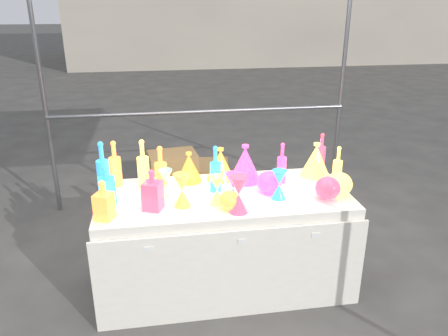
{
  "coord_description": "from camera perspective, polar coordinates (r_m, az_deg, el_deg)",
  "views": [
    {
      "loc": [
        -0.46,
        -2.84,
        2.06
      ],
      "look_at": [
        0.0,
        0.0,
        0.95
      ],
      "focal_mm": 35.0,
      "sensor_mm": 36.0,
      "label": 1
    }
  ],
  "objects": [
    {
      "name": "cardboard_box_flat",
      "position": [
        5.69,
        -3.21,
        0.24
      ],
      "size": [
        0.81,
        0.62,
        0.06
      ],
      "primitive_type": "cube",
      "rotation": [
        0.0,
        0.0,
        -0.13
      ],
      "color": "tan",
      "rests_on": "ground"
    },
    {
      "name": "display_table",
      "position": [
        3.33,
        0.03,
        -9.35
      ],
      "size": [
        1.84,
        0.83,
        0.75
      ],
      "color": "white",
      "rests_on": "ground"
    },
    {
      "name": "decanter_1",
      "position": [
        2.92,
        -9.33,
        -2.81
      ],
      "size": [
        0.15,
        0.15,
        0.28
      ],
      "primitive_type": null,
      "rotation": [
        0.0,
        0.0,
        -0.38
      ],
      "color": "#E75118",
      "rests_on": "display_table"
    },
    {
      "name": "decanter_2",
      "position": [
        3.07,
        -15.08,
        -2.17
      ],
      "size": [
        0.13,
        0.13,
        0.27
      ],
      "primitive_type": null,
      "rotation": [
        0.0,
        0.0,
        0.13
      ],
      "color": "#188834",
      "rests_on": "display_table"
    },
    {
      "name": "hourglass_1",
      "position": [
        2.97,
        1.22,
        -2.71
      ],
      "size": [
        0.13,
        0.13,
        0.22
      ],
      "primitive_type": null,
      "rotation": [
        0.0,
        0.0,
        -0.19
      ],
      "color": "#1E61B2",
      "rests_on": "display_table"
    },
    {
      "name": "hourglass_3",
      "position": [
        3.12,
        -7.6,
        -1.92
      ],
      "size": [
        0.1,
        0.1,
        0.2
      ],
      "primitive_type": null,
      "rotation": [
        0.0,
        0.0,
        0.0
      ],
      "color": "#BB2596",
      "rests_on": "display_table"
    },
    {
      "name": "globe_3",
      "position": [
        3.17,
        5.89,
        -2.02
      ],
      "size": [
        0.2,
        0.2,
        0.14
      ],
      "primitive_type": null,
      "rotation": [
        0.0,
        0.0,
        -0.12
      ],
      "color": "#1E61B2",
      "rests_on": "display_table"
    },
    {
      "name": "globe_1",
      "position": [
        3.22,
        14.76,
        -2.2
      ],
      "size": [
        0.23,
        0.23,
        0.15
      ],
      "primitive_type": null,
      "rotation": [
        0.0,
        0.0,
        -0.25
      ],
      "color": "#127375",
      "rests_on": "display_table"
    },
    {
      "name": "lampshade_0",
      "position": [
        3.35,
        -4.57,
        0.16
      ],
      "size": [
        0.25,
        0.25,
        0.23
      ],
      "primitive_type": null,
      "rotation": [
        0.0,
        0.0,
        0.31
      ],
      "color": "#C4D42C",
      "rests_on": "display_table"
    },
    {
      "name": "lampshade_2",
      "position": [
        3.34,
        2.77,
        0.66
      ],
      "size": [
        0.29,
        0.29,
        0.29
      ],
      "primitive_type": null,
      "rotation": [
        0.0,
        0.0,
        -0.19
      ],
      "color": "#1E61B2",
      "rests_on": "display_table"
    },
    {
      "name": "bottle_1",
      "position": [
        3.23,
        -15.55,
        0.08
      ],
      "size": [
        0.11,
        0.11,
        0.39
      ],
      "primitive_type": null,
      "rotation": [
        0.0,
        0.0,
        0.2
      ],
      "color": "#188834",
      "rests_on": "display_table"
    },
    {
      "name": "globe_0",
      "position": [
        2.91,
        0.71,
        -4.38
      ],
      "size": [
        0.19,
        0.19,
        0.12
      ],
      "primitive_type": null,
      "rotation": [
        0.0,
        0.0,
        0.39
      ],
      "color": "#B9113D",
      "rests_on": "display_table"
    },
    {
      "name": "bottle_10",
      "position": [
        3.33,
        7.56,
        0.7
      ],
      "size": [
        0.09,
        0.09,
        0.32
      ],
      "primitive_type": null,
      "rotation": [
        0.0,
        0.0,
        0.33
      ],
      "color": "#1E61B2",
      "rests_on": "display_table"
    },
    {
      "name": "hourglass_0",
      "position": [
        2.85,
        1.94,
        -3.49
      ],
      "size": [
        0.13,
        0.13,
        0.25
      ],
      "primitive_type": null,
      "rotation": [
        0.0,
        0.0,
        -0.01
      ],
      "color": "#E75118",
      "rests_on": "display_table"
    },
    {
      "name": "lampshade_1",
      "position": [
        3.37,
        -0.45,
        0.57
      ],
      "size": [
        0.24,
        0.24,
        0.26
      ],
      "primitive_type": null,
      "rotation": [
        0.0,
        0.0,
        0.1
      ],
      "color": "#C4D42C",
      "rests_on": "display_table"
    },
    {
      "name": "lampshade_3",
      "position": [
        3.51,
        11.9,
        1.1
      ],
      "size": [
        0.3,
        0.3,
        0.27
      ],
      "primitive_type": null,
      "rotation": [
        0.0,
        0.0,
        0.41
      ],
      "color": "#127375",
      "rests_on": "display_table"
    },
    {
      "name": "hourglass_2",
      "position": [
        2.98,
        -0.9,
        -2.88
      ],
      "size": [
        0.13,
        0.13,
        0.2
      ],
      "primitive_type": null,
      "rotation": [
        0.0,
        0.0,
        -0.36
      ],
      "color": "#127375",
      "rests_on": "display_table"
    },
    {
      "name": "cardboard_box_closed",
      "position": [
        5.16,
        -6.68,
        -0.14
      ],
      "size": [
        0.59,
        0.46,
        0.4
      ],
      "primitive_type": "cube",
      "rotation": [
        0.0,
        0.0,
        0.12
      ],
      "color": "tan",
      "rests_on": "ground"
    },
    {
      "name": "bottle_7",
      "position": [
        3.14,
        -1.12,
        -0.09
      ],
      "size": [
        0.09,
        0.09,
        0.35
      ],
      "primitive_type": null,
      "rotation": [
        0.0,
        0.0,
        -0.11
      ],
      "color": "#188834",
      "rests_on": "display_table"
    },
    {
      "name": "bottle_4",
      "position": [
        3.26,
        -10.53,
        0.56
      ],
      "size": [
        0.1,
        0.1,
        0.37
      ],
      "primitive_type": null,
      "rotation": [
        0.0,
        0.0,
        -0.18
      ],
      "color": "#127375",
      "rests_on": "display_table"
    },
    {
      "name": "bottle_0",
      "position": [
        3.34,
        -14.06,
        0.59
      ],
      "size": [
        0.11,
        0.11,
        0.35
      ],
      "primitive_type": null,
      "rotation": [
        0.0,
        0.0,
        -0.33
      ],
      "color": "#B9113D",
      "rests_on": "display_table"
    },
    {
      "name": "bottle_6",
      "position": [
        3.17,
        -8.26,
        -0.11
      ],
      "size": [
        0.11,
        0.11,
        0.35
      ],
      "primitive_type": null,
      "rotation": [
        0.0,
        0.0,
        -0.31
      ],
      "color": "#B9113D",
      "rests_on": "display_table"
    },
    {
      "name": "ground",
      "position": [
        3.54,
        0.0,
        -14.5
      ],
      "size": [
        80.0,
        80.0,
        0.0
      ],
      "primitive_type": "plane",
      "color": "#5C5A55",
      "rests_on": "ground"
    },
    {
      "name": "globe_2",
      "position": [
        3.14,
        13.41,
        -2.69
      ],
      "size": [
        0.19,
        0.19,
        0.14
      ],
      "primitive_type": null,
      "rotation": [
        0.0,
        0.0,
        0.05
      ],
      "color": "#E75118",
      "rests_on": "display_table"
    },
    {
      "name": "hourglass_5",
      "position": [
        3.07,
        7.21,
        -2.15
      ],
      "size": [
        0.13,
        0.13,
        0.21
      ],
      "primitive_type": null,
      "rotation": [
        0.0,
        0.0,
        -0.31
      ],
      "color": "#188834",
      "rests_on": "display_table"
    },
    {
      "name": "bottle_11",
      "position": [
        3.35,
        14.61,
        0.23
      ],
      "size": [
        0.08,
        0.08,
        0.31
      ],
      "primitive_type": null,
      "rotation": [
        0.0,
        0.0,
        0.13
      ],
      "color": "#127375",
      "rests_on": "display_table"
    },
    {
      "name": "decanter_0",
      "position": [
        2.86,
        -15.46,
        -4.05
      ],
      "size": [
        0.14,
        0.14,
        0.26
      ],
      "primitive_type": null,
      "rotation": [
        0.0,
        0.0,
        -0.42
      ],
      "color": "#B9113D",
      "rests_on": "display_table"
    },
    {
      "name": "bottle_9",
      "position": [
        3.64,
        12.57,
        2.09
      ],
      "size": [
        0.09,
        0.09,
        0.31
      ],
      "primitive_type": null,
      "rotation": [
        0.0,
        0.0,
        -0.42
      ],
      "color": "#E75118",
      "rests_on": "display_table"
    },
    {
      "name": "hourglass_4",
      "position": [
        2.95,
        -5.51,
        -2.91
      ],
      "size": [
        0.14,
        0.14,
        0.23
      ],
      "primitive_type": null,
      "rotation": [
        0.0,
        0.0,
        0.27
      ],
      "color": "#B9113D",
      "rests_on": "display_table"
    },
    {
      "name": "bottle_8",
      "position": [
        3.65,
        12.5,
        1.81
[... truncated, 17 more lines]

